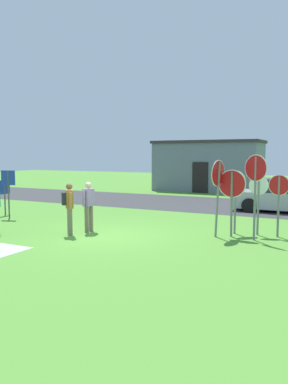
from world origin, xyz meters
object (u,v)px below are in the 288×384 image
(info_panel_middle, at_px, (5,191))
(stop_sign_nearest, at_px, (232,191))
(stop_sign_center_cluster, at_px, (279,195))
(stop_sign_rear_left, at_px, (235,191))
(person_near_signs, at_px, (89,204))
(stop_sign_leaning_left, at_px, (255,181))
(person_on_left, at_px, (69,205))
(parked_car_on_street, at_px, (284,197))
(stop_sign_rear_right, at_px, (218,184))
(stop_sign_tallest, at_px, (258,196))
(info_panel_leftmost, at_px, (8,185))

(info_panel_middle, bearing_deg, stop_sign_nearest, -0.20)
(stop_sign_center_cluster, relative_size, stop_sign_rear_left, 0.95)
(stop_sign_nearest, xyz_separation_m, person_near_signs, (-4.49, -1.38, -0.52))
(stop_sign_leaning_left, bearing_deg, person_on_left, -160.90)
(parked_car_on_street, xyz_separation_m, person_on_left, (-5.58, -8.52, 0.29))
(parked_car_on_street, distance_m, stop_sign_leaning_left, 6.70)
(stop_sign_nearest, bearing_deg, stop_sign_leaning_left, -13.29)
(stop_sign_leaning_left, relative_size, person_on_left, 1.54)
(parked_car_on_street, bearing_deg, stop_sign_center_cluster, -84.93)
(stop_sign_rear_right, bearing_deg, stop_sign_rear_left, 65.75)
(person_on_left, relative_size, info_panel_middle, 1.12)
(stop_sign_tallest, bearing_deg, person_near_signs, -158.50)
(stop_sign_center_cluster, bearing_deg, stop_sign_nearest, -154.16)
(stop_sign_tallest, height_order, stop_sign_leaning_left, stop_sign_leaning_left)
(stop_sign_leaning_left, relative_size, stop_sign_rear_right, 1.07)
(stop_sign_rear_left, height_order, person_on_left, stop_sign_rear_left)
(stop_sign_rear_right, relative_size, info_panel_leftmost, 1.25)
(stop_sign_rear_right, xyz_separation_m, stop_sign_center_cluster, (1.71, 0.90, -0.36))
(parked_car_on_street, distance_m, info_panel_leftmost, 12.09)
(stop_sign_rear_right, distance_m, person_near_signs, 4.33)
(stop_sign_center_cluster, height_order, info_panel_middle, stop_sign_center_cluster)
(stop_sign_tallest, height_order, stop_sign_rear_left, stop_sign_rear_left)
(person_on_left, distance_m, info_panel_middle, 5.54)
(stop_sign_nearest, distance_m, stop_sign_leaning_left, 0.84)
(parked_car_on_street, height_order, stop_sign_tallest, stop_sign_tallest)
(stop_sign_rear_left, relative_size, person_on_left, 1.24)
(person_on_left, bearing_deg, info_panel_leftmost, 160.04)
(info_panel_middle, bearing_deg, stop_sign_leaning_left, -1.14)
(stop_sign_leaning_left, bearing_deg, info_panel_leftmost, -177.93)
(parked_car_on_street, relative_size, stop_sign_rear_right, 1.78)
(person_near_signs, bearing_deg, stop_sign_center_cluster, 19.18)
(stop_sign_nearest, xyz_separation_m, stop_sign_tallest, (0.70, 0.67, -0.18))
(stop_sign_tallest, relative_size, person_on_left, 1.14)
(stop_sign_leaning_left, bearing_deg, info_panel_middle, 178.86)
(stop_sign_rear_left, distance_m, info_panel_middle, 9.89)
(stop_sign_nearest, height_order, person_on_left, stop_sign_nearest)
(stop_sign_leaning_left, bearing_deg, parked_car_on_street, 89.42)
(stop_sign_center_cluster, bearing_deg, parked_car_on_street, 95.07)
(info_panel_leftmost, distance_m, info_panel_middle, 1.05)
(stop_sign_center_cluster, height_order, info_panel_leftmost, stop_sign_center_cluster)
(stop_sign_center_cluster, distance_m, info_panel_leftmost, 10.45)
(stop_sign_rear_right, distance_m, stop_sign_center_cluster, 1.96)
(info_panel_leftmost, bearing_deg, stop_sign_rear_right, 1.86)
(stop_sign_leaning_left, height_order, stop_sign_rear_left, stop_sign_leaning_left)
(stop_sign_leaning_left, height_order, person_near_signs, stop_sign_leaning_left)
(stop_sign_nearest, bearing_deg, person_on_left, -156.34)
(stop_sign_rear_left, bearing_deg, person_near_signs, -156.61)
(parked_car_on_street, relative_size, info_panel_middle, 2.88)
(info_panel_leftmost, bearing_deg, person_near_signs, -10.53)
(stop_sign_rear_left, bearing_deg, stop_sign_center_cluster, 3.83)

